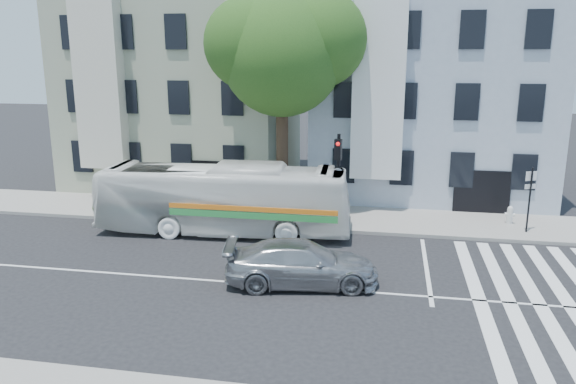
% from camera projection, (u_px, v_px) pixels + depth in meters
% --- Properties ---
extents(ground, '(120.00, 120.00, 0.00)m').
position_uv_depth(ground, '(235.00, 282.00, 19.12)').
color(ground, black).
rests_on(ground, ground).
extents(sidewalk_far, '(80.00, 4.00, 0.15)m').
position_uv_depth(sidewalk_far, '(280.00, 215.00, 26.74)').
color(sidewalk_far, gray).
rests_on(sidewalk_far, ground).
extents(building_left, '(12.00, 10.00, 11.00)m').
position_uv_depth(building_left, '(187.00, 89.00, 33.32)').
color(building_left, '#979F85').
rests_on(building_left, ground).
extents(building_right, '(12.00, 10.00, 11.00)m').
position_uv_depth(building_right, '(429.00, 92.00, 30.87)').
color(building_right, '#99A4B7').
rests_on(building_right, ground).
extents(street_tree, '(7.30, 5.90, 11.10)m').
position_uv_depth(street_tree, '(284.00, 47.00, 25.54)').
color(street_tree, '#2D2116').
rests_on(street_tree, ground).
extents(bus, '(3.12, 10.98, 3.02)m').
position_uv_depth(bus, '(224.00, 199.00, 24.05)').
color(bus, white).
rests_on(bus, ground).
extents(sedan, '(2.89, 5.40, 1.49)m').
position_uv_depth(sedan, '(302.00, 263.00, 18.80)').
color(sedan, '#A6A8AD').
rests_on(sedan, ground).
extents(hedge, '(8.11, 4.22, 0.70)m').
position_uv_depth(hedge, '(186.00, 212.00, 25.73)').
color(hedge, '#2F6621').
rests_on(hedge, sidewalk_far).
extents(traffic_signal, '(0.45, 0.53, 4.32)m').
position_uv_depth(traffic_signal, '(338.00, 170.00, 23.61)').
color(traffic_signal, black).
rests_on(traffic_signal, ground).
extents(fire_hydrant, '(0.46, 0.26, 0.80)m').
position_uv_depth(fire_hydrant, '(510.00, 215.00, 25.11)').
color(fire_hydrant, silver).
rests_on(fire_hydrant, sidewalk_far).
extents(far_sign_pole, '(0.48, 0.26, 2.82)m').
position_uv_depth(far_sign_pole, '(530.00, 192.00, 23.62)').
color(far_sign_pole, black).
rests_on(far_sign_pole, sidewalk_far).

